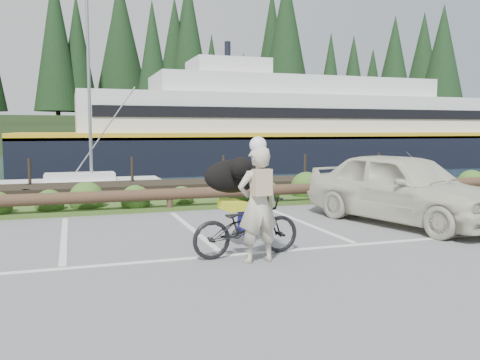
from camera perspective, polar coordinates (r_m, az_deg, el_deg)
name	(u,v)px	position (r m, az deg, el deg)	size (l,w,h in m)	color
ground	(218,250)	(9.08, -2.49, -7.91)	(72.00, 72.00, 0.00)	slate
harbor_backdrop	(89,143)	(87.08, -16.62, 4.04)	(170.00, 160.00, 30.00)	#192F3C
vegetation_strip	(165,205)	(14.15, -8.41, -2.84)	(34.00, 1.60, 0.10)	#3D5B21
log_rail	(170,211)	(13.48, -7.88, -3.48)	(32.00, 0.30, 0.60)	#443021
bicycle	(246,226)	(8.60, 0.73, -5.24)	(0.67, 1.91, 1.01)	black
cyclist	(258,205)	(8.13, 2.01, -2.79)	(0.68, 0.45, 1.87)	#BDB7A0
dog	(232,176)	(9.05, -0.85, 0.43)	(1.04, 0.51, 0.60)	black
parked_car	(403,188)	(12.11, 17.85, -0.82)	(1.93, 4.81, 1.64)	beige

